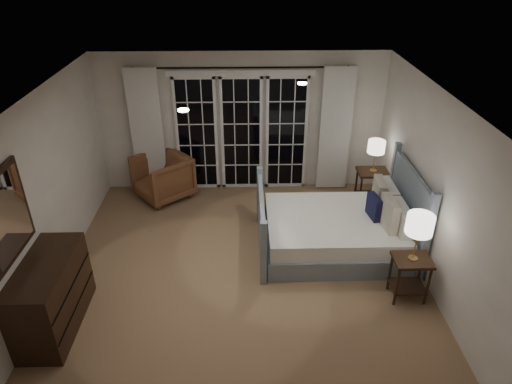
{
  "coord_description": "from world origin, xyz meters",
  "views": [
    {
      "loc": [
        0.07,
        -5.14,
        4.11
      ],
      "look_at": [
        0.2,
        0.35,
        1.05
      ],
      "focal_mm": 32.0,
      "sensor_mm": 36.0,
      "label": 1
    }
  ],
  "objects_px": {
    "nightstand_left": "(410,272)",
    "nightstand_right": "(371,183)",
    "bed": "(337,229)",
    "dresser": "(51,295)",
    "lamp_left": "(420,225)",
    "lamp_right": "(376,147)",
    "armchair": "(163,177)"
  },
  "relations": [
    {
      "from": "nightstand_left",
      "to": "nightstand_right",
      "type": "xyz_separation_m",
      "value": [
        0.08,
        2.34,
        0.04
      ]
    },
    {
      "from": "bed",
      "to": "nightstand_left",
      "type": "bearing_deg",
      "value": -56.76
    },
    {
      "from": "bed",
      "to": "dresser",
      "type": "bearing_deg",
      "value": -157.82
    },
    {
      "from": "lamp_left",
      "to": "dresser",
      "type": "relative_size",
      "value": 0.5
    },
    {
      "from": "nightstand_left",
      "to": "lamp_right",
      "type": "height_order",
      "value": "lamp_right"
    },
    {
      "from": "nightstand_right",
      "to": "lamp_right",
      "type": "xyz_separation_m",
      "value": [
        0.0,
        0.0,
        0.66
      ]
    },
    {
      "from": "nightstand_left",
      "to": "lamp_right",
      "type": "bearing_deg",
      "value": 88.03
    },
    {
      "from": "armchair",
      "to": "dresser",
      "type": "relative_size",
      "value": 0.68
    },
    {
      "from": "nightstand_left",
      "to": "nightstand_right",
      "type": "bearing_deg",
      "value": 88.03
    },
    {
      "from": "bed",
      "to": "armchair",
      "type": "relative_size",
      "value": 2.5
    },
    {
      "from": "bed",
      "to": "lamp_right",
      "type": "xyz_separation_m",
      "value": [
        0.8,
        1.24,
        0.78
      ]
    },
    {
      "from": "nightstand_right",
      "to": "lamp_right",
      "type": "relative_size",
      "value": 1.21
    },
    {
      "from": "armchair",
      "to": "bed",
      "type": "bearing_deg",
      "value": 20.64
    },
    {
      "from": "bed",
      "to": "dresser",
      "type": "xyz_separation_m",
      "value": [
        -3.65,
        -1.49,
        0.13
      ]
    },
    {
      "from": "bed",
      "to": "dresser",
      "type": "distance_m",
      "value": 3.94
    },
    {
      "from": "armchair",
      "to": "dresser",
      "type": "bearing_deg",
      "value": -54.19
    },
    {
      "from": "nightstand_right",
      "to": "dresser",
      "type": "xyz_separation_m",
      "value": [
        -4.45,
        -2.73,
        0.01
      ]
    },
    {
      "from": "armchair",
      "to": "lamp_right",
      "type": "bearing_deg",
      "value": 44.42
    },
    {
      "from": "nightstand_right",
      "to": "dresser",
      "type": "bearing_deg",
      "value": -148.51
    },
    {
      "from": "nightstand_right",
      "to": "lamp_left",
      "type": "xyz_separation_m",
      "value": [
        -0.08,
        -2.34,
        0.68
      ]
    },
    {
      "from": "bed",
      "to": "armchair",
      "type": "height_order",
      "value": "bed"
    },
    {
      "from": "bed",
      "to": "armchair",
      "type": "xyz_separation_m",
      "value": [
        -2.83,
        1.63,
        0.07
      ]
    },
    {
      "from": "nightstand_left",
      "to": "lamp_left",
      "type": "distance_m",
      "value": 0.72
    },
    {
      "from": "nightstand_left",
      "to": "lamp_right",
      "type": "relative_size",
      "value": 1.11
    },
    {
      "from": "nightstand_left",
      "to": "armchair",
      "type": "distance_m",
      "value": 4.48
    },
    {
      "from": "nightstand_left",
      "to": "armchair",
      "type": "bearing_deg",
      "value": 142.5
    },
    {
      "from": "bed",
      "to": "armchair",
      "type": "bearing_deg",
      "value": 150.15
    },
    {
      "from": "nightstand_right",
      "to": "lamp_right",
      "type": "bearing_deg",
      "value": 45.0
    },
    {
      "from": "lamp_right",
      "to": "dresser",
      "type": "relative_size",
      "value": 0.43
    },
    {
      "from": "dresser",
      "to": "bed",
      "type": "bearing_deg",
      "value": 22.18
    },
    {
      "from": "bed",
      "to": "nightstand_right",
      "type": "xyz_separation_m",
      "value": [
        0.8,
        1.24,
        0.12
      ]
    },
    {
      "from": "bed",
      "to": "dresser",
      "type": "height_order",
      "value": "bed"
    }
  ]
}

